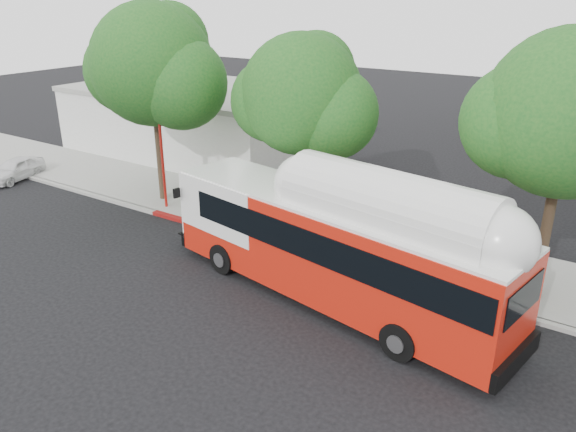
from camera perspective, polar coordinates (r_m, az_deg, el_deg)
name	(u,v)px	position (r m, az deg, el deg)	size (l,w,h in m)	color
ground	(234,293)	(20.37, -5.48, -7.79)	(120.00, 120.00, 0.00)	black
sidewalk	(325,231)	(25.16, 3.76, -1.52)	(60.00, 5.00, 0.15)	gray
curb_strip	(293,252)	(23.14, 0.55, -3.66)	(60.00, 0.30, 0.15)	gray
red_curb_segment	(236,235)	(24.74, -5.30, -1.98)	(10.00, 0.32, 0.16)	maroon
street_tree_left	(160,70)	(27.82, -12.83, 14.26)	(6.67, 5.80, 9.74)	#2D2116
street_tree_mid	(310,100)	(23.39, 2.28, 11.66)	(5.75, 5.00, 8.62)	#2D2116
low_commercial_bldg	(199,119)	(38.30, -9.01, 9.73)	(16.20, 10.20, 4.25)	silver
transit_bus	(333,250)	(19.05, 4.64, -3.42)	(14.18, 5.06, 4.13)	red
parked_car	(15,169)	(35.64, -25.98, 4.31)	(3.65, 1.47, 1.24)	silver
signal_pole	(163,163)	(27.71, -12.60, 5.28)	(0.13, 0.44, 4.63)	#B21913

